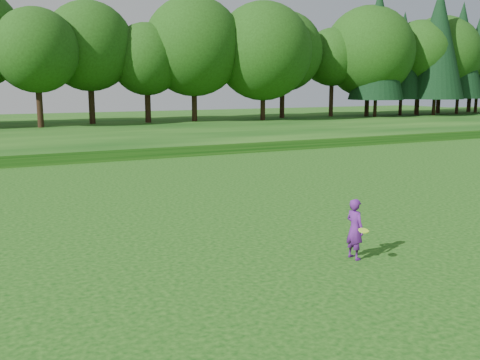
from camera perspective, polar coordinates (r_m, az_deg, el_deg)
name	(u,v)px	position (r m, az deg, el deg)	size (l,w,h in m)	color
ground	(222,295)	(10.55, -1.95, -12.21)	(140.00, 140.00, 0.00)	#0B3C0B
berm	(37,134)	(43.25, -20.88, 4.61)	(130.00, 30.00, 0.60)	#0B3C0B
walking_path	(65,162)	(29.45, -18.18, 1.89)	(130.00, 1.60, 0.04)	gray
treeline	(25,32)	(47.25, -21.99, 14.45)	(104.00, 7.00, 15.00)	#1A3F0E
woman	(355,229)	(12.70, 12.15, -5.13)	(0.46, 0.89, 1.43)	#5D1C80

